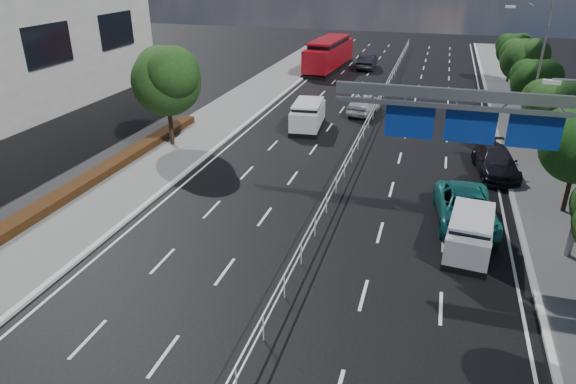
% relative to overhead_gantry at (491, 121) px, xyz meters
% --- Properties ---
extents(ground, '(160.00, 160.00, 0.00)m').
position_rel_overhead_gantry_xyz_m(ground, '(-6.74, -10.05, -5.61)').
color(ground, black).
rests_on(ground, ground).
extents(kerb_near, '(0.25, 140.00, 0.15)m').
position_rel_overhead_gantry_xyz_m(kerb_near, '(-15.74, -10.05, -5.54)').
color(kerb_near, silver).
rests_on(kerb_near, ground).
extents(median_fence, '(0.05, 85.00, 1.02)m').
position_rel_overhead_gantry_xyz_m(median_fence, '(-6.74, 12.45, -5.08)').
color(median_fence, silver).
rests_on(median_fence, ground).
extents(hedge_near, '(1.00, 36.00, 0.44)m').
position_rel_overhead_gantry_xyz_m(hedge_near, '(-20.04, -5.05, -5.25)').
color(hedge_near, black).
rests_on(hedge_near, sidewalk_near).
extents(overhead_gantry, '(10.24, 0.38, 7.45)m').
position_rel_overhead_gantry_xyz_m(overhead_gantry, '(0.00, 0.00, 0.00)').
color(overhead_gantry, gray).
rests_on(overhead_gantry, ground).
extents(streetlight_far, '(2.78, 2.40, 9.00)m').
position_rel_overhead_gantry_xyz_m(streetlight_far, '(3.76, 15.95, -0.40)').
color(streetlight_far, gray).
rests_on(streetlight_far, ground).
extents(near_tree_back, '(4.84, 4.51, 6.69)m').
position_rel_overhead_gantry_xyz_m(near_tree_back, '(-18.68, 7.92, -1.00)').
color(near_tree_back, black).
rests_on(near_tree_back, ground).
extents(far_tree_e, '(3.63, 3.38, 5.13)m').
position_rel_overhead_gantry_xyz_m(far_tree_e, '(4.51, 11.93, -2.05)').
color(far_tree_e, black).
rests_on(far_tree_e, ground).
extents(far_tree_f, '(3.52, 3.28, 5.02)m').
position_rel_overhead_gantry_xyz_m(far_tree_f, '(4.50, 19.43, -2.12)').
color(far_tree_f, black).
rests_on(far_tree_f, ground).
extents(far_tree_g, '(3.96, 3.69, 5.45)m').
position_rel_overhead_gantry_xyz_m(far_tree_g, '(4.51, 26.92, -1.85)').
color(far_tree_g, black).
rests_on(far_tree_g, ground).
extents(far_tree_h, '(3.41, 3.18, 4.91)m').
position_rel_overhead_gantry_xyz_m(far_tree_h, '(4.50, 34.43, -2.18)').
color(far_tree_h, black).
rests_on(far_tree_h, ground).
extents(white_minivan, '(2.43, 4.83, 2.03)m').
position_rel_overhead_gantry_xyz_m(white_minivan, '(-11.02, 14.16, -4.61)').
color(white_minivan, black).
rests_on(white_minivan, ground).
extents(red_bus, '(3.53, 11.51, 3.39)m').
position_rel_overhead_gantry_xyz_m(red_bus, '(-14.16, 35.89, -3.84)').
color(red_bus, black).
rests_on(red_bus, ground).
extents(near_car_silver, '(2.39, 4.99, 1.64)m').
position_rel_overhead_gantry_xyz_m(near_car_silver, '(-7.74, 19.57, -4.78)').
color(near_car_silver, silver).
rests_on(near_car_silver, ground).
extents(near_car_dark, '(1.77, 4.94, 1.62)m').
position_rel_overhead_gantry_xyz_m(near_car_dark, '(-10.10, 37.59, -4.79)').
color(near_car_dark, black).
rests_on(near_car_dark, ground).
extents(silver_minivan, '(2.19, 4.33, 1.73)m').
position_rel_overhead_gantry_xyz_m(silver_minivan, '(-0.13, -0.59, -4.75)').
color(silver_minivan, black).
rests_on(silver_minivan, ground).
extents(parked_car_teal, '(3.16, 5.83, 1.55)m').
position_rel_overhead_gantry_xyz_m(parked_car_teal, '(-0.24, 1.95, -4.83)').
color(parked_car_teal, '#186D67').
rests_on(parked_car_teal, ground).
extents(parked_car_dark, '(2.75, 5.35, 1.48)m').
position_rel_overhead_gantry_xyz_m(parked_car_dark, '(1.56, 8.95, -4.86)').
color(parked_car_dark, black).
rests_on(parked_car_dark, ground).
extents(pedestrian_b, '(1.07, 1.05, 1.74)m').
position_rel_overhead_gantry_xyz_m(pedestrian_b, '(5.45, 11.06, -4.59)').
color(pedestrian_b, gray).
rests_on(pedestrian_b, sidewalk_far).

